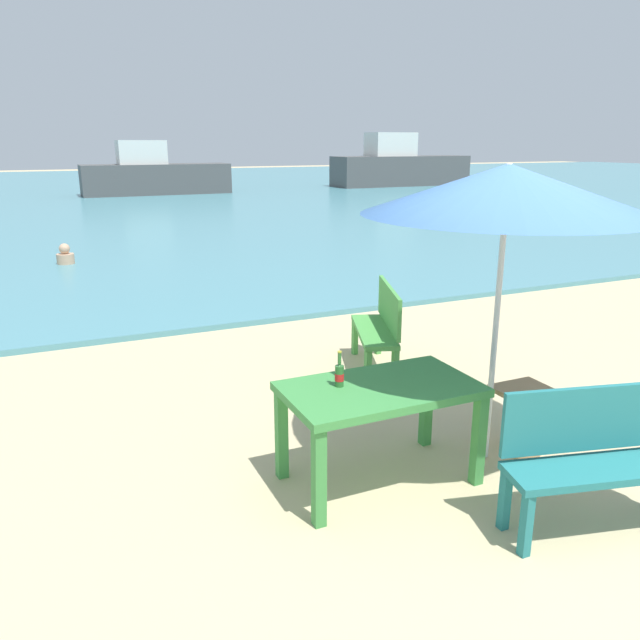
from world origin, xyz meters
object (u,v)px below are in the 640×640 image
Objects in this scene: side_table_wood at (525,411)px; bench_green_left at (380,323)px; swimmer_person at (65,256)px; patio_umbrella at (507,190)px; picnic_table_green at (380,400)px; boat_tanker at (399,167)px; boat_barge at (154,175)px; beer_bottle_amber at (339,374)px; bench_teal_center at (594,452)px.

side_table_wood is 0.43× the size of bench_green_left.
swimmer_person is at bearing 110.52° from bench_green_left.
patio_umbrella is 1.84× the size of bench_green_left.
picnic_table_green reaches higher than swimmer_person.
boat_tanker is (18.27, 17.21, 0.87)m from swimmer_person.
boat_barge is (4.72, 16.78, 0.72)m from swimmer_person.
boat_barge is at bearing 74.28° from swimmer_person.
bench_green_left reaches higher than side_table_wood.
patio_umbrella reaches higher than bench_green_left.
patio_umbrella reaches higher than picnic_table_green.
boat_tanker is at bearing 1.84° from boat_barge.
beer_bottle_amber reaches higher than bench_teal_center.
bench_teal_center is at bearing -48.00° from picnic_table_green.
patio_umbrella is 1.79m from side_table_wood.
patio_umbrella is at bearing -120.01° from boat_tanker.
bench_teal_center is 0.16× the size of boat_tanker.
bench_teal_center reaches higher than picnic_table_green.
boat_barge is at bearing 85.69° from bench_green_left.
patio_umbrella is 1.84× the size of bench_teal_center.
beer_bottle_amber is at bearing 172.65° from side_table_wood.
patio_umbrella is at bearing 172.17° from side_table_wood.
side_table_wood is at bearing -119.44° from boat_tanker.
picnic_table_green is at bearing 177.35° from patio_umbrella.
beer_bottle_amber is 0.04× the size of boat_barge.
side_table_wood is at bearing -7.83° from patio_umbrella.
boat_tanker is (13.54, 0.44, 0.15)m from boat_barge.
side_table_wood is (0.33, -0.05, -1.76)m from patio_umbrella.
patio_umbrella is 2.61m from bench_green_left.
beer_bottle_amber is (-0.28, 0.11, 0.20)m from picnic_table_green.
swimmer_person is at bearing 107.08° from side_table_wood.
swimmer_person is (-1.72, 9.72, -0.41)m from picnic_table_green.
side_table_wood is 10.26m from swimmer_person.
patio_umbrella is at bearing -7.23° from beer_bottle_amber.
beer_bottle_amber is 26.59m from boat_barge.
bench_green_left is at bearing 93.65° from side_table_wood.
boat_tanker is (15.58, 26.98, -1.01)m from patio_umbrella.
beer_bottle_amber is 0.12× the size of patio_umbrella.
side_table_wood is at bearing -72.92° from swimmer_person.
boat_barge is (1.71, 26.59, 0.60)m from side_table_wood.
boat_tanker is (16.55, 26.93, 0.46)m from picnic_table_green.
bench_green_left is at bearing -121.71° from boat_tanker.
picnic_table_green is 5.28× the size of beer_bottle_amber.
swimmer_person is at bearing -105.72° from boat_barge.
boat_tanker reaches higher than bench_teal_center.
bench_teal_center is 27.64m from boat_barge.
bench_teal_center is 11.12m from swimmer_person.
side_table_wood is at bearing -7.35° from beer_bottle_amber.
swimmer_person is (-2.68, 10.79, -0.30)m from bench_teal_center.
bench_green_left is (0.20, 3.10, 0.00)m from bench_teal_center.
picnic_table_green reaches higher than side_table_wood.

